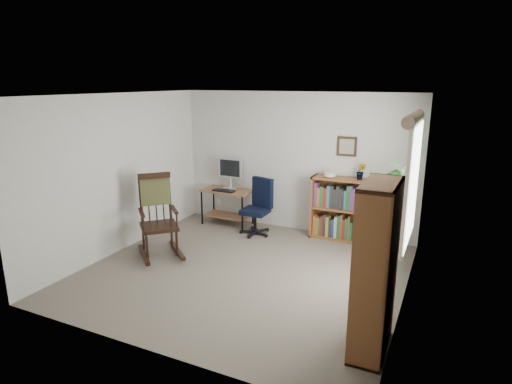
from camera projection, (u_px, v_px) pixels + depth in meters
The scene contains 18 objects.
floor at pixel (244, 272), 5.94m from camera, with size 4.20×4.00×0.00m, color slate.
ceiling at pixel (242, 95), 5.34m from camera, with size 4.20×4.00×0.00m, color silver.
wall_back at pixel (295, 162), 7.39m from camera, with size 4.20×0.00×2.40m, color silver.
wall_front at pixel (144, 236), 3.89m from camera, with size 4.20×0.00×2.40m, color silver.
wall_left at pixel (120, 174), 6.50m from camera, with size 0.00×4.00×2.40m, color silver.
wall_right at pixel (411, 207), 4.78m from camera, with size 0.00×4.00×2.40m, color silver.
window at pixel (411, 184), 5.00m from camera, with size 0.12×1.20×1.50m, color white, non-canonical shape.
desk at pixel (227, 207), 7.84m from camera, with size 0.90×0.50×0.65m, color #8D5F3E, non-canonical shape.
monitor at pixel (230, 173), 7.81m from camera, with size 0.46×0.16×0.56m, color silver, non-canonical shape.
keyboard at pixel (224, 191), 7.65m from camera, with size 0.40×0.15×0.03m, color black.
office_chair at pixel (255, 207), 7.27m from camera, with size 0.54×0.54×0.98m, color black, non-canonical shape.
rocking_chair at pixel (158, 216), 6.35m from camera, with size 0.65×1.08×1.26m, color black, non-canonical shape.
low_bookshelf at pixel (341, 209), 7.04m from camera, with size 0.99×0.33×1.05m, color brown, non-canonical shape.
tall_bookshelf at pixel (375, 270), 4.03m from camera, with size 0.32×0.74×1.69m, color brown, non-canonical shape.
plant_stand at pixel (391, 239), 5.96m from camera, with size 0.24×0.24×0.87m, color black, non-canonical shape.
spider_plant at pixel (397, 161), 5.68m from camera, with size 1.69×1.88×1.46m, color #2B6E26.
potted_plant_small at pixel (361, 176), 6.79m from camera, with size 0.13×0.24×0.11m, color #2B6E26.
framed_picture at pixel (347, 147), 6.91m from camera, with size 0.32×0.04×0.32m, color black, non-canonical shape.
Camera 1 is at (2.48, -4.88, 2.58)m, focal length 30.00 mm.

